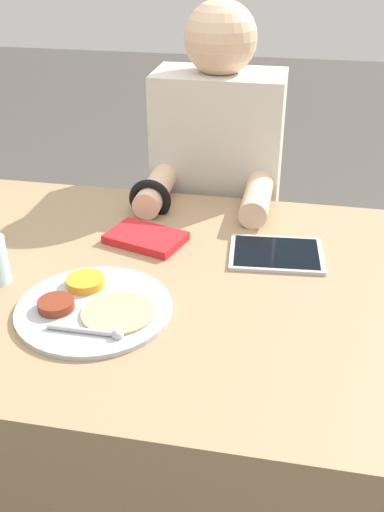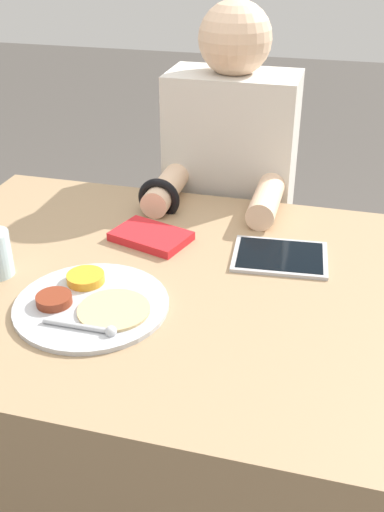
{
  "view_description": "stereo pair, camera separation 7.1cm",
  "coord_description": "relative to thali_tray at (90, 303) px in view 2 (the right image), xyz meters",
  "views": [
    {
      "loc": [
        0.22,
        -1.03,
        1.41
      ],
      "look_at": [
        0.02,
        0.0,
        0.81
      ],
      "focal_mm": 42.0,
      "sensor_mm": 36.0,
      "label": 1
    },
    {
      "loc": [
        0.29,
        -1.02,
        1.41
      ],
      "look_at": [
        0.02,
        0.0,
        0.81
      ],
      "focal_mm": 42.0,
      "sensor_mm": 36.0,
      "label": 2
    }
  ],
  "objects": [
    {
      "name": "dining_table",
      "position": [
        0.15,
        0.14,
        -0.38
      ],
      "size": [
        1.27,
        0.88,
        0.75
      ],
      "color": "#9E7F5B",
      "rests_on": "ground_plane"
    },
    {
      "name": "thali_tray",
      "position": [
        0.0,
        0.0,
        0.0
      ],
      "size": [
        0.3,
        0.3,
        0.03
      ],
      "color": "#B7BABF",
      "rests_on": "dining_table"
    },
    {
      "name": "red_notebook",
      "position": [
        0.03,
        0.29,
        0.0
      ],
      "size": [
        0.2,
        0.16,
        0.02
      ],
      "color": "silver",
      "rests_on": "dining_table"
    },
    {
      "name": "person_diner",
      "position": [
        0.13,
        0.7,
        -0.17
      ],
      "size": [
        0.36,
        0.42,
        1.23
      ],
      "color": "black",
      "rests_on": "ground_plane"
    },
    {
      "name": "tablet_device",
      "position": [
        0.33,
        0.28,
        -0.0
      ],
      "size": [
        0.22,
        0.17,
        0.01
      ],
      "color": "#B7B7BC",
      "rests_on": "dining_table"
    }
  ]
}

